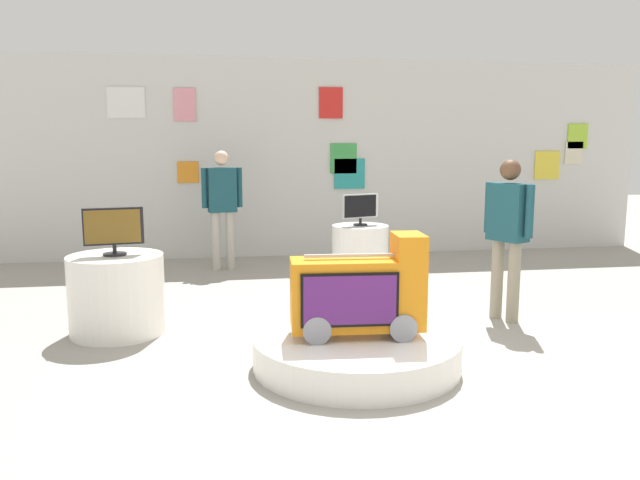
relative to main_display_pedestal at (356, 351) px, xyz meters
The scene contains 10 objects.
ground_plane 0.48m from the main_display_pedestal, 43.00° to the right, with size 30.00×30.00×0.00m, color #9E998E.
back_wall_display 5.23m from the main_display_pedestal, 86.06° to the left, with size 10.92×0.13×3.03m.
main_display_pedestal is the anchor object (origin of this frame).
novelty_firetruck_tv 0.45m from the main_display_pedestal, 21.72° to the right, with size 1.05×0.47×0.81m.
display_pedestal_left_rear 2.98m from the main_display_pedestal, 76.81° to the left, with size 0.70×0.70×0.74m, color white.
tv_on_left_rear 3.08m from the main_display_pedestal, 76.82° to the left, with size 0.48×0.19×0.39m.
display_pedestal_center_rear 2.35m from the main_display_pedestal, 148.91° to the left, with size 0.86×0.86×0.74m, color white.
tv_on_center_rear 2.49m from the main_display_pedestal, 149.01° to the left, with size 0.53×0.21×0.44m.
shopper_browsing_near_truck 2.18m from the main_display_pedestal, 31.19° to the left, with size 0.35×0.51×1.59m.
shopper_browsing_rear 4.25m from the main_display_pedestal, 104.08° to the left, with size 0.55×0.25×1.65m.
Camera 1 is at (-1.37, -4.30, 1.75)m, focal length 34.97 mm.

